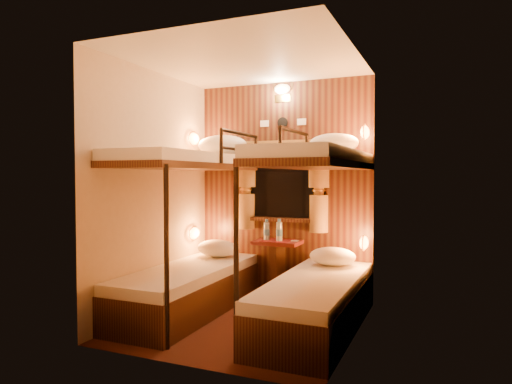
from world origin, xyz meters
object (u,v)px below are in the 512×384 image
at_px(bunk_right, 316,266).
at_px(table, 277,262).
at_px(bottle_right, 279,231).
at_px(bunk_left, 189,256).
at_px(bottle_left, 267,231).

xyz_separation_m(bunk_right, table, (-0.65, 0.78, -0.14)).
xyz_separation_m(bunk_right, bottle_right, (-0.61, 0.75, 0.20)).
bearing_deg(table, bunk_left, -129.67).
relative_size(bottle_left, bottle_right, 0.95).
distance_m(bunk_right, bottle_left, 1.10).
height_order(bunk_left, bottle_left, bunk_left).
distance_m(bottle_left, bottle_right, 0.15).
bearing_deg(bunk_left, table, 50.33).
height_order(bottle_left, bottle_right, bottle_right).
relative_size(bunk_right, bottle_right, 7.81).
bearing_deg(bottle_right, bottle_left, 174.66).
bearing_deg(bottle_left, bunk_right, -44.75).
height_order(bunk_right, bottle_right, bunk_right).
bearing_deg(bottle_left, table, 9.92).
height_order(table, bottle_left, bottle_left).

